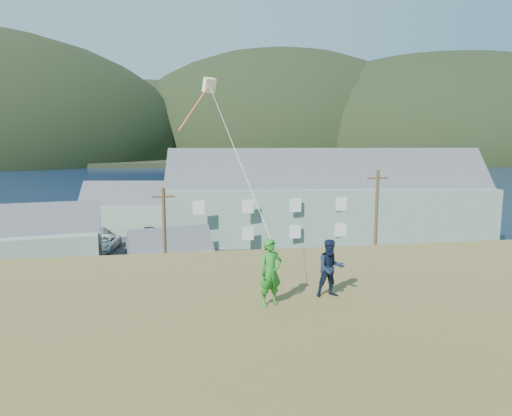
{
  "coord_description": "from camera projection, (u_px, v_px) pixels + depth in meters",
  "views": [
    {
      "loc": [
        0.0,
        -30.29,
        11.57
      ],
      "look_at": [
        3.02,
        -11.81,
        8.8
      ],
      "focal_mm": 32.0,
      "sensor_mm": 36.0,
      "label": 1
    }
  ],
  "objects": [
    {
      "name": "ground",
      "position": [
        185.0,
        311.0,
        31.26
      ],
      "size": [
        900.0,
        900.0,
        0.0
      ],
      "primitive_type": "plane",
      "color": "#0A1638",
      "rests_on": "ground"
    },
    {
      "name": "grass_strip",
      "position": [
        185.0,
        322.0,
        29.3
      ],
      "size": [
        110.0,
        8.0,
        0.1
      ],
      "primitive_type": "cube",
      "color": "#4C3D19",
      "rests_on": "ground"
    },
    {
      "name": "waterfront_lot",
      "position": [
        183.0,
        251.0,
        47.85
      ],
      "size": [
        72.0,
        36.0,
        0.12
      ],
      "primitive_type": "cube",
      "color": "#28282B",
      "rests_on": "ground"
    },
    {
      "name": "wharf",
      "position": [
        143.0,
        214.0,
        69.29
      ],
      "size": [
        26.0,
        14.0,
        0.9
      ],
      "primitive_type": "cube",
      "color": "gray",
      "rests_on": "ground"
    },
    {
      "name": "far_shore",
      "position": [
        181.0,
        154.0,
        353.28
      ],
      "size": [
        900.0,
        320.0,
        2.0
      ],
      "primitive_type": "cube",
      "color": "black",
      "rests_on": "ground"
    },
    {
      "name": "far_hills",
      "position": [
        234.0,
        155.0,
        309.39
      ],
      "size": [
        760.0,
        265.0,
        143.0
      ],
      "color": "black",
      "rests_on": "ground"
    },
    {
      "name": "lodge",
      "position": [
        326.0,
        198.0,
        53.24
      ],
      "size": [
        37.64,
        14.54,
        12.9
      ],
      "rotation": [
        0.0,
        0.0,
        -0.12
      ],
      "color": "slate",
      "rests_on": "waterfront_lot"
    },
    {
      "name": "shed_palegreen_near",
      "position": [
        43.0,
        240.0,
        40.8
      ],
      "size": [
        10.81,
        7.75,
        7.25
      ],
      "rotation": [
        0.0,
        0.0,
        0.16
      ],
      "color": "gray",
      "rests_on": "waterfront_lot"
    },
    {
      "name": "shed_white",
      "position": [
        171.0,
        257.0,
        37.5
      ],
      "size": [
        7.56,
        5.85,
        5.35
      ],
      "rotation": [
        0.0,
        0.0,
        0.23
      ],
      "color": "silver",
      "rests_on": "waterfront_lot"
    },
    {
      "name": "shed_palegreen_far",
      "position": [
        129.0,
        209.0,
        57.69
      ],
      "size": [
        12.47,
        8.2,
        7.86
      ],
      "rotation": [
        0.0,
        0.0,
        -0.14
      ],
      "color": "gray",
      "rests_on": "waterfront_lot"
    },
    {
      "name": "utility_poles",
      "position": [
        145.0,
        242.0,
        31.63
      ],
      "size": [
        35.08,
        0.24,
        9.44
      ],
      "color": "#47331E",
      "rests_on": "waterfront_lot"
    },
    {
      "name": "parked_cars",
      "position": [
        107.0,
        238.0,
        50.36
      ],
      "size": [
        25.47,
        12.8,
        1.58
      ],
      "color": "silver",
      "rests_on": "waterfront_lot"
    },
    {
      "name": "kite_flyer_green",
      "position": [
        271.0,
        272.0,
        12.12
      ],
      "size": [
        0.76,
        0.62,
        1.8
      ],
      "primitive_type": "imported",
      "rotation": [
        0.0,
        0.0,
        0.32
      ],
      "color": "#217922",
      "rests_on": "hillside"
    },
    {
      "name": "kite_flyer_navy",
      "position": [
        331.0,
        268.0,
        12.81
      ],
      "size": [
        0.8,
        0.62,
        1.64
      ],
      "primitive_type": "imported",
      "rotation": [
        0.0,
        0.0,
        -0.0
      ],
      "color": "black",
      "rests_on": "hillside"
    },
    {
      "name": "kite_rig",
      "position": [
        208.0,
        90.0,
        17.53
      ],
      "size": [
        1.2,
        3.72,
        8.39
      ],
      "color": "#FFEAC2",
      "rests_on": "ground"
    }
  ]
}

